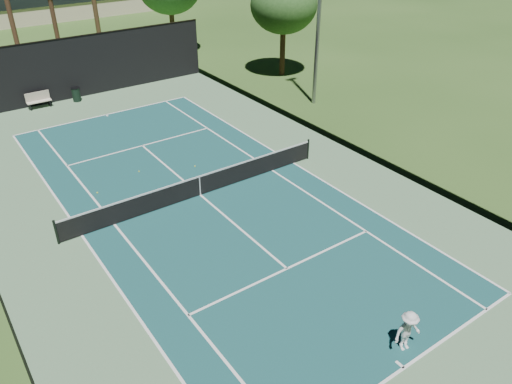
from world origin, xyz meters
The scene contains 14 objects.
ground centered at (0.00, 0.00, 0.00)m, with size 160.00×160.00×0.00m, color #32541F.
apron_slab centered at (0.00, 0.00, 0.01)m, with size 18.00×32.00×0.01m, color #5B835C.
court_surface centered at (0.00, 0.00, 0.01)m, with size 10.97×23.77×0.01m, color #174B4C.
court_lines centered at (0.00, 0.00, 0.02)m, with size 11.07×23.87×0.01m.
tennis_net centered at (0.00, 0.00, 0.56)m, with size 12.90×0.10×1.10m.
fence centered at (0.00, 0.06, 2.01)m, with size 18.04×32.05×4.03m.
player centered at (0.60, -11.38, 0.72)m, with size 0.93×0.53×1.43m, color white.
tennis_ball_b centered at (-1.38, 3.71, 0.04)m, with size 0.07×0.07×0.07m, color #CCDA31.
tennis_ball_c centered at (1.16, 2.59, 0.04)m, with size 0.07×0.07×0.07m, color #E4F036.
tennis_ball_d centered at (-3.80, 2.89, 0.04)m, with size 0.08×0.08×0.08m, color #DBF337.
park_bench centered at (-3.02, 15.54, 0.55)m, with size 1.50×0.45×1.02m.
trash_bin centered at (-0.67, 15.31, 0.48)m, with size 0.56×0.56×0.95m.
decid_tree_b centered at (14.00, 12.00, 5.08)m, with size 4.80×4.80×7.14m.
light_pole centered at (12.00, 6.00, 6.46)m, with size 0.90×0.25×12.22m.
Camera 1 is at (-9.17, -17.42, 11.84)m, focal length 35.00 mm.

